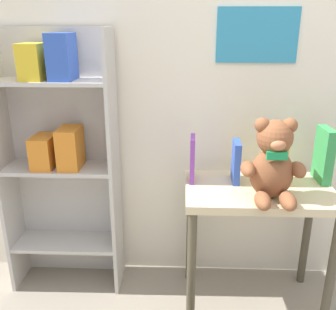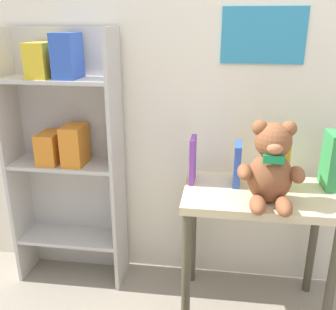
{
  "view_description": "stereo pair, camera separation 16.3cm",
  "coord_description": "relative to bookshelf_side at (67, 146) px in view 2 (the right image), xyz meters",
  "views": [
    {
      "loc": [
        -0.27,
        -0.59,
        1.33
      ],
      "look_at": [
        -0.34,
        1.02,
        0.76
      ],
      "focal_mm": 40.0,
      "sensor_mm": 36.0,
      "label": 1
    },
    {
      "loc": [
        -0.11,
        -0.57,
        1.33
      ],
      "look_at": [
        -0.34,
        1.02,
        0.76
      ],
      "focal_mm": 40.0,
      "sensor_mm": 36.0,
      "label": 2
    }
  ],
  "objects": [
    {
      "name": "book_standing_purple",
      "position": [
        0.65,
        -0.09,
        -0.01
      ],
      "size": [
        0.02,
        0.11,
        0.21
      ],
      "primitive_type": "cube",
      "rotation": [
        0.0,
        0.0,
        -0.03
      ],
      "color": "purple",
      "rests_on": "display_table"
    },
    {
      "name": "book_standing_green",
      "position": [
        1.25,
        -0.07,
        0.01
      ],
      "size": [
        0.05,
        0.15,
        0.25
      ],
      "primitive_type": "cube",
      "rotation": [
        0.0,
        0.0,
        0.03
      ],
      "color": "#33934C",
      "rests_on": "display_table"
    },
    {
      "name": "teddy_bear",
      "position": [
        0.97,
        -0.27,
        0.04
      ],
      "size": [
        0.26,
        0.24,
        0.35
      ],
      "color": "brown",
      "rests_on": "display_table"
    },
    {
      "name": "display_table",
      "position": [
        0.95,
        -0.16,
        -0.22
      ],
      "size": [
        0.67,
        0.4,
        0.63
      ],
      "color": "beige",
      "rests_on": "ground_plane"
    },
    {
      "name": "wall_back",
      "position": [
        0.87,
        0.13,
        0.51
      ],
      "size": [
        4.8,
        0.07,
        2.5
      ],
      "color": "silver",
      "rests_on": "ground_plane"
    },
    {
      "name": "bookshelf_side",
      "position": [
        0.0,
        0.0,
        0.0
      ],
      "size": [
        0.56,
        0.23,
        1.31
      ],
      "color": "#BCB7B2",
      "rests_on": "ground_plane"
    },
    {
      "name": "book_standing_yellow",
      "position": [
        1.05,
        -0.09,
        0.0
      ],
      "size": [
        0.04,
        0.12,
        0.23
      ],
      "primitive_type": "cube",
      "rotation": [
        0.0,
        0.0,
        -0.04
      ],
      "color": "gold",
      "rests_on": "display_table"
    },
    {
      "name": "book_standing_blue",
      "position": [
        0.85,
        -0.09,
        -0.02
      ],
      "size": [
        0.03,
        0.13,
        0.19
      ],
      "primitive_type": "cube",
      "rotation": [
        0.0,
        0.0,
        -0.03
      ],
      "color": "#2D51B7",
      "rests_on": "display_table"
    }
  ]
}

